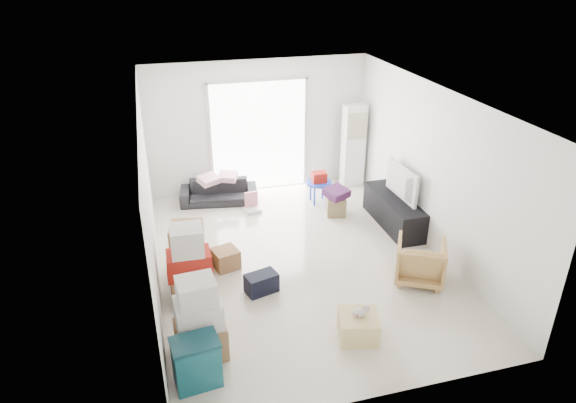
{
  "coord_description": "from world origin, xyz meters",
  "views": [
    {
      "loc": [
        -2.07,
        -6.84,
        4.52
      ],
      "look_at": [
        -0.14,
        0.2,
        0.98
      ],
      "focal_mm": 32.0,
      "sensor_mm": 36.0,
      "label": 1
    }
  ],
  "objects_px": {
    "tv_console": "(394,211)",
    "sofa": "(218,189)",
    "ottoman": "(336,206)",
    "ac_tower": "(353,146)",
    "wood_crate": "(358,326)",
    "television": "(395,194)",
    "armchair": "(421,259)",
    "storage_bins": "(197,362)",
    "kids_table": "(319,181)"
  },
  "relations": [
    {
      "from": "armchair",
      "to": "wood_crate",
      "type": "distance_m",
      "value": 1.71
    },
    {
      "from": "television",
      "to": "ottoman",
      "type": "bearing_deg",
      "value": 50.53
    },
    {
      "from": "wood_crate",
      "to": "ottoman",
      "type": "bearing_deg",
      "value": 74.62
    },
    {
      "from": "armchair",
      "to": "television",
      "type": "bearing_deg",
      "value": -74.54
    },
    {
      "from": "tv_console",
      "to": "kids_table",
      "type": "height_order",
      "value": "kids_table"
    },
    {
      "from": "tv_console",
      "to": "sofa",
      "type": "height_order",
      "value": "sofa"
    },
    {
      "from": "television",
      "to": "wood_crate",
      "type": "distance_m",
      "value": 3.27
    },
    {
      "from": "storage_bins",
      "to": "armchair",
      "type": "bearing_deg",
      "value": 19.33
    },
    {
      "from": "sofa",
      "to": "storage_bins",
      "type": "xyz_separation_m",
      "value": [
        -0.95,
        -4.75,
        0.02
      ]
    },
    {
      "from": "television",
      "to": "tv_console",
      "type": "bearing_deg",
      "value": -0.0
    },
    {
      "from": "storage_bins",
      "to": "ottoman",
      "type": "height_order",
      "value": "storage_bins"
    },
    {
      "from": "ac_tower",
      "to": "kids_table",
      "type": "bearing_deg",
      "value": -145.52
    },
    {
      "from": "television",
      "to": "armchair",
      "type": "height_order",
      "value": "armchair"
    },
    {
      "from": "ac_tower",
      "to": "armchair",
      "type": "height_order",
      "value": "ac_tower"
    },
    {
      "from": "storage_bins",
      "to": "wood_crate",
      "type": "height_order",
      "value": "storage_bins"
    },
    {
      "from": "ottoman",
      "to": "tv_console",
      "type": "bearing_deg",
      "value": -37.65
    },
    {
      "from": "tv_console",
      "to": "armchair",
      "type": "relative_size",
      "value": 2.27
    },
    {
      "from": "television",
      "to": "wood_crate",
      "type": "relative_size",
      "value": 2.09
    },
    {
      "from": "armchair",
      "to": "storage_bins",
      "type": "bearing_deg",
      "value": 47.89
    },
    {
      "from": "ac_tower",
      "to": "kids_table",
      "type": "xyz_separation_m",
      "value": [
        -0.97,
        -0.67,
        -0.42
      ]
    },
    {
      "from": "tv_console",
      "to": "wood_crate",
      "type": "bearing_deg",
      "value": -123.68
    },
    {
      "from": "sofa",
      "to": "ottoman",
      "type": "distance_m",
      "value": 2.37
    },
    {
      "from": "armchair",
      "to": "kids_table",
      "type": "relative_size",
      "value": 1.13
    },
    {
      "from": "television",
      "to": "sofa",
      "type": "relative_size",
      "value": 0.69
    },
    {
      "from": "tv_console",
      "to": "sofa",
      "type": "xyz_separation_m",
      "value": [
        -2.95,
        1.79,
        0.02
      ]
    },
    {
      "from": "ac_tower",
      "to": "sofa",
      "type": "bearing_deg",
      "value": -177.04
    },
    {
      "from": "tv_console",
      "to": "wood_crate",
      "type": "height_order",
      "value": "tv_console"
    },
    {
      "from": "wood_crate",
      "to": "ac_tower",
      "type": "bearing_deg",
      "value": 69.36
    },
    {
      "from": "ottoman",
      "to": "wood_crate",
      "type": "height_order",
      "value": "ottoman"
    },
    {
      "from": "ac_tower",
      "to": "tv_console",
      "type": "distance_m",
      "value": 2.04
    },
    {
      "from": "armchair",
      "to": "ottoman",
      "type": "distance_m",
      "value": 2.45
    },
    {
      "from": "television",
      "to": "storage_bins",
      "type": "relative_size",
      "value": 1.69
    },
    {
      "from": "tv_console",
      "to": "wood_crate",
      "type": "distance_m",
      "value": 3.24
    },
    {
      "from": "tv_console",
      "to": "storage_bins",
      "type": "relative_size",
      "value": 2.66
    },
    {
      "from": "ac_tower",
      "to": "sofa",
      "type": "xyz_separation_m",
      "value": [
        -2.9,
        -0.15,
        -0.58
      ]
    },
    {
      "from": "sofa",
      "to": "armchair",
      "type": "bearing_deg",
      "value": -45.19
    },
    {
      "from": "ottoman",
      "to": "kids_table",
      "type": "distance_m",
      "value": 0.68
    },
    {
      "from": "ac_tower",
      "to": "ottoman",
      "type": "distance_m",
      "value": 1.67
    },
    {
      "from": "wood_crate",
      "to": "television",
      "type": "bearing_deg",
      "value": 56.32
    },
    {
      "from": "sofa",
      "to": "wood_crate",
      "type": "height_order",
      "value": "sofa"
    },
    {
      "from": "kids_table",
      "to": "armchair",
      "type": "bearing_deg",
      "value": -78.39
    },
    {
      "from": "ac_tower",
      "to": "storage_bins",
      "type": "height_order",
      "value": "ac_tower"
    },
    {
      "from": "storage_bins",
      "to": "wood_crate",
      "type": "relative_size",
      "value": 1.24
    },
    {
      "from": "ac_tower",
      "to": "wood_crate",
      "type": "xyz_separation_m",
      "value": [
        -1.75,
        -4.64,
        -0.71
      ]
    },
    {
      "from": "kids_table",
      "to": "wood_crate",
      "type": "bearing_deg",
      "value": -101.07
    },
    {
      "from": "ottoman",
      "to": "armchair",
      "type": "bearing_deg",
      "value": -78.96
    },
    {
      "from": "armchair",
      "to": "wood_crate",
      "type": "height_order",
      "value": "armchair"
    },
    {
      "from": "storage_bins",
      "to": "wood_crate",
      "type": "distance_m",
      "value": 2.12
    },
    {
      "from": "armchair",
      "to": "ottoman",
      "type": "height_order",
      "value": "armchair"
    },
    {
      "from": "tv_console",
      "to": "ac_tower",
      "type": "bearing_deg",
      "value": 91.47
    }
  ]
}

